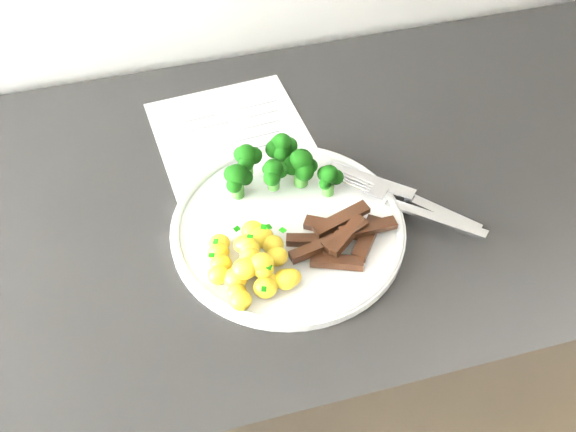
# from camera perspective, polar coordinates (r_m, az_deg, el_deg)

# --- Properties ---
(counter) EXTENTS (2.47, 0.62, 0.92)m
(counter) POSITION_cam_1_polar(r_m,az_deg,el_deg) (1.30, 0.84, -12.06)
(counter) COLOR black
(counter) RESTS_ON ground
(recipe_paper) EXTENTS (0.23, 0.32, 0.00)m
(recipe_paper) POSITION_cam_1_polar(r_m,az_deg,el_deg) (0.97, -3.96, 5.21)
(recipe_paper) COLOR silver
(recipe_paper) RESTS_ON counter
(plate) EXTENTS (0.30, 0.30, 0.02)m
(plate) POSITION_cam_1_polar(r_m,az_deg,el_deg) (0.87, 0.00, -0.93)
(plate) COLOR white
(plate) RESTS_ON counter
(broccoli) EXTENTS (0.15, 0.09, 0.06)m
(broccoli) POSITION_cam_1_polar(r_m,az_deg,el_deg) (0.89, -0.78, 4.25)
(broccoli) COLOR #336B23
(broccoli) RESTS_ON plate
(potatoes) EXTENTS (0.11, 0.12, 0.04)m
(potatoes) POSITION_cam_1_polar(r_m,az_deg,el_deg) (0.81, -3.09, -3.93)
(potatoes) COLOR gold
(potatoes) RESTS_ON plate
(beef_strips) EXTENTS (0.14, 0.10, 0.03)m
(beef_strips) POSITION_cam_1_polar(r_m,az_deg,el_deg) (0.84, 4.44, -1.71)
(beef_strips) COLOR black
(beef_strips) RESTS_ON plate
(fork) EXTENTS (0.15, 0.16, 0.02)m
(fork) POSITION_cam_1_polar(r_m,az_deg,el_deg) (0.89, 10.42, 0.61)
(fork) COLOR silver
(fork) RESTS_ON plate
(knife) EXTENTS (0.16, 0.17, 0.02)m
(knife) POSITION_cam_1_polar(r_m,az_deg,el_deg) (0.91, 11.02, 0.94)
(knife) COLOR silver
(knife) RESTS_ON plate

